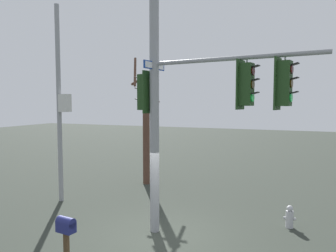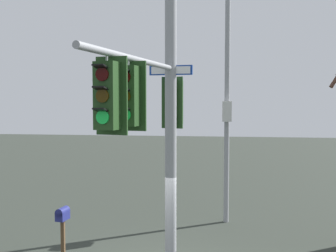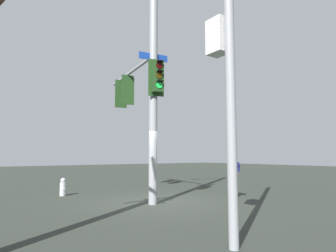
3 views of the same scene
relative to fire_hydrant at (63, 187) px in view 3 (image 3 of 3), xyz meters
name	(u,v)px [view 3 (image 3 of 3)]	position (x,y,z in m)	size (l,w,h in m)	color
ground_plane	(156,202)	(-3.58, -2.25, -0.34)	(80.00, 80.00, 0.00)	#2D322B
main_signal_pole_assembly	(142,70)	(-3.11, -1.90, 4.53)	(5.47, 3.64, 9.42)	gray
secondary_pole_assembly	(226,35)	(-8.71, -0.46, 3.62)	(0.59, 0.33, 7.90)	gray
fire_hydrant	(63,187)	(0.00, 0.00, 0.00)	(0.38, 0.24, 0.73)	#B2B2B7
mailbox	(234,170)	(-4.75, -5.04, 0.76)	(0.47, 0.30, 1.41)	#4C3823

